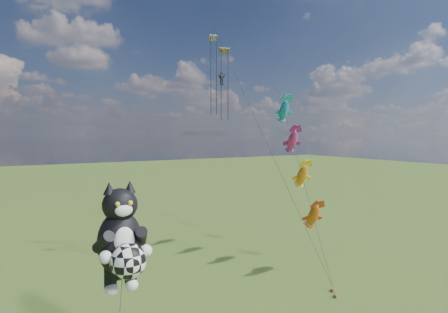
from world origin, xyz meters
TOP-DOWN VIEW (x-y plane):
  - cat_kite_rig at (-3.55, -1.53)m, footprint 2.82×4.20m
  - fish_windsock_rig at (17.61, 9.64)m, footprint 5.94×14.91m
  - parafoil_rig at (12.01, 15.07)m, footprint 2.89×17.41m

SIDE VIEW (x-z plane):
  - cat_kite_rig at x=-3.55m, z-range 2.40..12.94m
  - fish_windsock_rig at x=17.61m, z-range 1.14..19.58m
  - parafoil_rig at x=12.01m, z-range 6.51..31.37m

